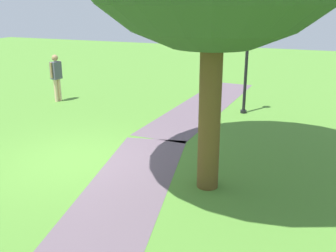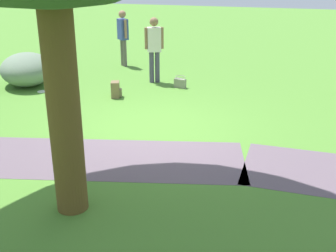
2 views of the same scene
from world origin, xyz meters
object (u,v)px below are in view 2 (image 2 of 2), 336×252
lawn_boulder (27,69)px  handbag_on_grass (180,83)px  woman_with_handbag (154,45)px  frisbee_on_grass (42,92)px  man_near_boulder (123,34)px  spare_backpack_on_lawn (116,90)px

lawn_boulder → handbag_on_grass: bearing=-169.1°
lawn_boulder → handbag_on_grass: size_ratio=6.54×
lawn_boulder → woman_with_handbag: woman_with_handbag is taller
handbag_on_grass → frisbee_on_grass: handbag_on_grass is taller
woman_with_handbag → man_near_boulder: (1.52, -1.64, -0.03)m
spare_backpack_on_lawn → woman_with_handbag: bearing=-108.7°
spare_backpack_on_lawn → frisbee_on_grass: (2.04, 0.08, -0.18)m
handbag_on_grass → spare_backpack_on_lawn: 1.84m
frisbee_on_grass → woman_with_handbag: bearing=-147.0°
woman_with_handbag → man_near_boulder: bearing=-47.2°
lawn_boulder → handbag_on_grass: 4.19m
man_near_boulder → handbag_on_grass: bearing=139.5°
woman_with_handbag → spare_backpack_on_lawn: bearing=71.3°
handbag_on_grass → frisbee_on_grass: size_ratio=1.52×
handbag_on_grass → man_near_boulder: bearing=-40.5°
man_near_boulder → lawn_boulder: bearing=57.5°
lawn_boulder → handbag_on_grass: (-4.11, -0.79, -0.30)m
man_near_boulder → frisbee_on_grass: bearing=72.2°
woman_with_handbag → man_near_boulder: woman_with_handbag is taller
spare_backpack_on_lawn → frisbee_on_grass: 2.05m
woman_with_handbag → spare_backpack_on_lawn: 1.88m
handbag_on_grass → woman_with_handbag: bearing=-23.4°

